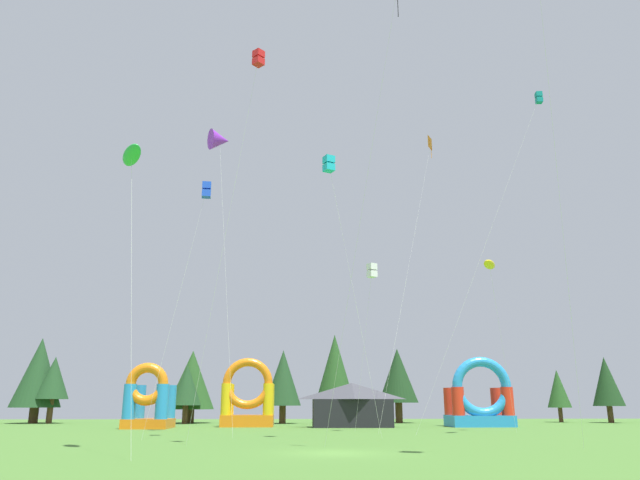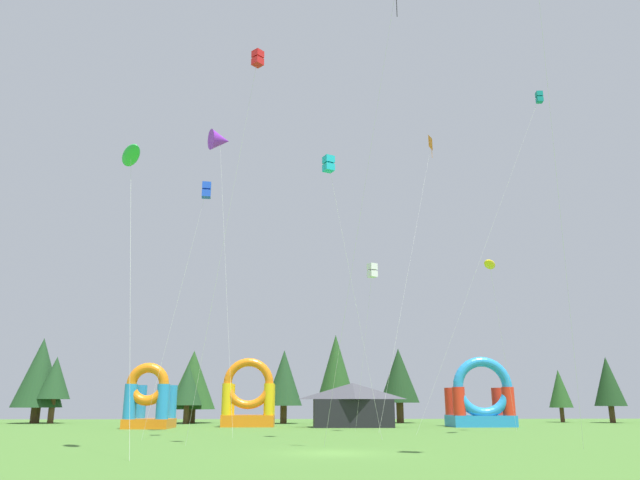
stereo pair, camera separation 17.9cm
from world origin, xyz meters
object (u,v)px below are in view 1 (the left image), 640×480
at_px(kite_teal_box, 538,100).
at_px(kite_red_box, 258,60).
at_px(kite_blue_box, 206,191).
at_px(kite_green_parafoil, 132,155).
at_px(inflatable_red_slide, 149,404).
at_px(festival_tent, 352,405).
at_px(kite_cyan_box, 329,165).
at_px(kite_white_box, 372,271).
at_px(inflatable_blue_arch, 480,403).
at_px(kite_orange_diamond, 431,145).
at_px(kite_yellow_parafoil, 489,265).
at_px(inflatable_orange_dome, 248,402).
at_px(kite_purple_delta, 220,140).

bearing_deg(kite_teal_box, kite_red_box, -150.30).
xyz_separation_m(kite_blue_box, kite_green_parafoil, (-2.48, -10.31, -1.79)).
relative_size(inflatable_red_slide, festival_tent, 0.77).
height_order(kite_teal_box, kite_cyan_box, kite_teal_box).
height_order(kite_white_box, kite_green_parafoil, kite_green_parafoil).
bearing_deg(inflatable_blue_arch, kite_orange_diamond, -130.45).
bearing_deg(kite_teal_box, kite_cyan_box, -160.50).
relative_size(kite_blue_box, kite_yellow_parafoil, 1.33).
bearing_deg(inflatable_orange_dome, inflatable_blue_arch, -2.72).
relative_size(kite_blue_box, kite_white_box, 1.29).
xyz_separation_m(kite_orange_diamond, inflatable_orange_dome, (-17.78, 6.82, -24.52)).
bearing_deg(kite_white_box, kite_green_parafoil, -129.45).
xyz_separation_m(kite_teal_box, kite_red_box, (-22.59, -12.89, -4.92)).
bearing_deg(kite_green_parafoil, inflatable_red_slide, 98.98).
bearing_deg(kite_yellow_parafoil, kite_red_box, -143.15).
xyz_separation_m(kite_orange_diamond, kite_green_parafoil, (-22.24, -23.86, -11.85)).
relative_size(kite_blue_box, kite_red_box, 0.78).
bearing_deg(festival_tent, inflatable_blue_arch, 2.05).
distance_m(kite_blue_box, kite_yellow_parafoil, 22.26).
height_order(kite_orange_diamond, kite_yellow_parafoil, kite_orange_diamond).
height_order(kite_blue_box, kite_cyan_box, kite_cyan_box).
xyz_separation_m(kite_green_parafoil, festival_tent, (14.54, 29.16, -12.95)).
height_order(kite_white_box, inflatable_blue_arch, kite_white_box).
distance_m(kite_yellow_parafoil, inflatable_blue_arch, 18.56).
distance_m(kite_teal_box, festival_tent, 32.26).
height_order(kite_white_box, kite_orange_diamond, kite_orange_diamond).
relative_size(inflatable_orange_dome, festival_tent, 0.87).
xyz_separation_m(kite_blue_box, inflatable_blue_arch, (24.66, 19.30, -14.51)).
bearing_deg(festival_tent, kite_cyan_box, -99.30).
bearing_deg(kite_purple_delta, kite_red_box, -75.22).
relative_size(kite_white_box, inflatable_red_slide, 2.34).
distance_m(kite_orange_diamond, kite_yellow_parafoil, 17.15).
distance_m(kite_red_box, kite_orange_diamond, 27.88).
xyz_separation_m(kite_purple_delta, inflatable_red_slide, (-6.64, 10.15, -21.69)).
xyz_separation_m(kite_cyan_box, festival_tent, (3.47, 21.21, -15.92)).
bearing_deg(festival_tent, kite_teal_box, -45.63).
height_order(kite_purple_delta, kite_blue_box, kite_purple_delta).
bearing_deg(kite_cyan_box, kite_yellow_parafoil, 27.06).
bearing_deg(kite_teal_box, kite_green_parafoil, -153.77).
height_order(kite_purple_delta, inflatable_blue_arch, kite_purple_delta).
bearing_deg(kite_cyan_box, kite_red_box, -125.21).
distance_m(kite_cyan_box, kite_green_parafoil, 13.94).
height_order(inflatable_red_slide, festival_tent, inflatable_red_slide).
relative_size(kite_green_parafoil, inflatable_blue_arch, 2.35).
relative_size(kite_purple_delta, kite_blue_box, 1.42).
distance_m(kite_teal_box, inflatable_red_slide, 43.43).
bearing_deg(kite_red_box, kite_green_parafoil, -167.54).
height_order(kite_teal_box, kite_blue_box, kite_teal_box).
xyz_separation_m(kite_purple_delta, kite_red_box, (4.12, -15.63, -1.97)).
xyz_separation_m(kite_teal_box, festival_tent, (-14.52, 14.84, -24.69)).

